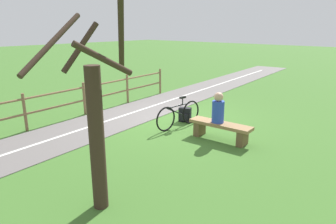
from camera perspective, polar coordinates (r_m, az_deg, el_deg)
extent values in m
plane|color=#3D6B28|center=(9.46, 0.86, -1.22)|extent=(80.00, 80.00, 0.00)
cube|color=#66605E|center=(7.99, -24.51, -5.94)|extent=(5.04, 36.04, 0.02)
cube|color=silver|center=(7.98, -24.52, -5.87)|extent=(2.78, 31.90, 0.00)
cube|color=#937047|center=(7.70, 9.79, -2.30)|extent=(1.62, 0.50, 0.08)
cube|color=brown|center=(7.54, 13.75, -4.76)|extent=(0.18, 0.38, 0.37)
cube|color=brown|center=(8.05, 5.95, -3.02)|extent=(0.18, 0.38, 0.37)
cylinder|color=#2847B7|center=(7.65, 9.35, 0.04)|extent=(0.32, 0.32, 0.55)
sphere|color=tan|center=(7.56, 9.48, 2.79)|extent=(0.23, 0.23, 0.23)
torus|color=black|center=(8.24, -0.43, -1.34)|extent=(0.11, 0.69, 0.69)
torus|color=black|center=(8.93, 4.29, -0.02)|extent=(0.11, 0.69, 0.69)
cylinder|color=black|center=(8.50, 2.04, 1.22)|extent=(0.12, 0.86, 0.04)
cylinder|color=black|center=(8.43, 1.32, 0.09)|extent=(0.10, 0.62, 0.32)
cylinder|color=black|center=(8.58, 2.76, 2.04)|extent=(0.03, 0.03, 0.20)
cube|color=black|center=(8.55, 2.77, 2.76)|extent=(0.10, 0.21, 0.05)
cube|color=black|center=(9.13, 3.20, -0.48)|extent=(0.40, 0.31, 0.43)
cube|color=black|center=(9.05, 3.00, -1.06)|extent=(0.25, 0.13, 0.19)
cylinder|color=brown|center=(12.94, -1.48, 5.80)|extent=(0.08, 0.08, 1.05)
cylinder|color=brown|center=(11.46, -7.62, 4.35)|extent=(0.08, 0.08, 1.05)
cylinder|color=brown|center=(10.15, -15.42, 2.43)|extent=(0.08, 0.08, 1.05)
cylinder|color=brown|center=(9.09, -25.24, -0.05)|extent=(0.08, 0.08, 1.05)
cylinder|color=#38281E|center=(4.70, -13.18, -5.17)|extent=(0.23, 0.23, 2.24)
cylinder|color=#38281E|center=(4.07, -11.94, 9.64)|extent=(0.25, 0.82, 0.50)
cylinder|color=#38281E|center=(4.81, -20.92, 12.07)|extent=(0.54, 1.30, 0.87)
cylinder|color=#38281E|center=(4.40, -8.79, 15.10)|extent=(0.77, 0.64, 1.22)
cylinder|color=#38281E|center=(4.66, -16.11, 11.59)|extent=(0.14, 0.64, 0.72)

